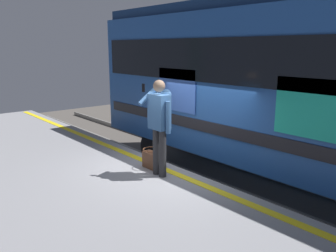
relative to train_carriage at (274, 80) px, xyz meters
name	(u,v)px	position (x,y,z in m)	size (l,w,h in m)	color
ground_plane	(177,208)	(0.69, 2.22, -2.59)	(25.29, 25.29, 0.00)	#4C4742
platform	(89,218)	(0.69, 4.22, -2.13)	(16.86, 4.01, 0.92)	gray
safety_line	(166,169)	(0.69, 2.52, -1.66)	(16.52, 0.16, 0.01)	yellow
track_rail_near	(224,187)	(0.69, 0.71, -2.51)	(21.92, 0.08, 0.16)	slate
track_rail_far	(261,173)	(0.69, -0.72, -2.51)	(21.92, 0.08, 0.16)	slate
train_carriage	(274,80)	(0.00, 0.00, 0.00)	(9.17, 2.87, 4.11)	#1E478C
passenger	(160,120)	(0.54, 2.78, -0.60)	(0.57, 0.55, 1.80)	#262628
handbag	(151,159)	(0.96, 2.66, -1.48)	(0.38, 0.34, 0.40)	#59331E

